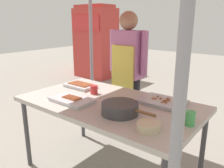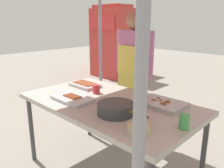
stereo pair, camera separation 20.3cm
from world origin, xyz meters
name	(u,v)px [view 2 (the right image)]	position (x,y,z in m)	size (l,w,h in m)	color
stall_table	(108,107)	(0.00, 0.00, 0.70)	(1.60, 0.90, 0.75)	#B7B2A8
tray_grilled_sausages	(72,98)	(-0.25, -0.21, 0.77)	(0.39, 0.24, 0.05)	silver
tray_meat_skewers	(162,103)	(0.40, 0.25, 0.77)	(0.38, 0.28, 0.04)	#ADADB2
tray_pork_links	(85,84)	(-0.52, 0.16, 0.77)	(0.34, 0.21, 0.05)	silver
cooking_wok	(116,108)	(0.25, -0.16, 0.80)	(0.45, 0.29, 0.09)	#38383A
condiment_bowl	(139,128)	(0.56, -0.27, 0.78)	(0.16, 0.16, 0.05)	#BFB28C
drink_cup_near_edge	(184,122)	(0.74, -0.03, 0.80)	(0.07, 0.07, 0.10)	#3F994C
drink_cup_by_wok	(96,89)	(-0.25, 0.09, 0.79)	(0.07, 0.07, 0.08)	red
vendor_woman	(134,67)	(-0.30, 0.73, 0.91)	(0.52, 0.23, 1.55)	black
neighbor_stall_left	(112,38)	(-3.37, 3.54, 0.94)	(1.02, 0.68, 1.87)	#BF3833
neighbor_stall_right	(112,43)	(-2.83, 2.96, 0.87)	(0.99, 0.74, 1.74)	#BF3833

